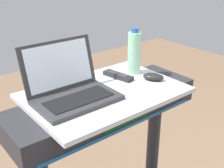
{
  "coord_description": "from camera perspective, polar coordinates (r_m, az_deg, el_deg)",
  "views": [
    {
      "loc": [
        -0.7,
        -0.22,
        1.66
      ],
      "look_at": [
        0.0,
        0.65,
        1.17
      ],
      "focal_mm": 46.56,
      "sensor_mm": 36.0,
      "label": 1
    }
  ],
  "objects": [
    {
      "name": "water_bottle",
      "position": [
        1.44,
        4.39,
        6.18
      ],
      "size": [
        0.06,
        0.06,
        0.23
      ],
      "color": "#9EDBB2",
      "rests_on": "desk_board"
    },
    {
      "name": "laptop",
      "position": [
        1.21,
        -8.04,
        -0.77
      ],
      "size": [
        0.33,
        0.27,
        0.22
      ],
      "rotation": [
        0.0,
        0.0,
        0.07
      ],
      "color": "#2D2D30",
      "rests_on": "desk_board"
    },
    {
      "name": "desk_board",
      "position": [
        1.28,
        -1.4,
        -1.74
      ],
      "size": [
        0.68,
        0.46,
        0.02
      ],
      "primitive_type": "cube",
      "color": "silver",
      "rests_on": "treadmill_base"
    },
    {
      "name": "computer_mouse",
      "position": [
        1.39,
        8.11,
        1.43
      ],
      "size": [
        0.1,
        0.12,
        0.03
      ],
      "primitive_type": "ellipsoid",
      "rotation": [
        0.0,
        0.0,
        0.56
      ],
      "color": "black",
      "rests_on": "desk_board"
    },
    {
      "name": "tv_remote",
      "position": [
        1.41,
        1.21,
        1.68
      ],
      "size": [
        0.07,
        0.17,
        0.02
      ],
      "color": "#232326",
      "rests_on": "desk_board"
    }
  ]
}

